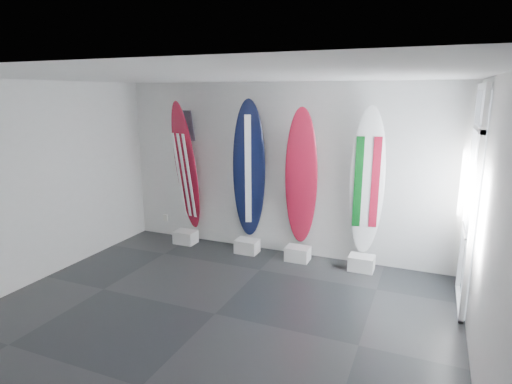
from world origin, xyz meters
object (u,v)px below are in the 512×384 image
at_px(surfboard_usa, 186,167).
at_px(surfboard_navy, 249,171).
at_px(surfboard_swiss, 301,178).
at_px(surfboard_italy, 367,183).

distance_m(surfboard_usa, surfboard_navy, 1.29).
height_order(surfboard_swiss, surfboard_italy, surfboard_italy).
xyz_separation_m(surfboard_navy, surfboard_swiss, (0.95, 0.00, -0.06)).
bearing_deg(surfboard_usa, surfboard_navy, 15.91).
height_order(surfboard_usa, surfboard_swiss, surfboard_usa).
bearing_deg(surfboard_navy, surfboard_usa, 158.18).
distance_m(surfboard_navy, surfboard_swiss, 0.95).
distance_m(surfboard_swiss, surfboard_italy, 1.08).
relative_size(surfboard_usa, surfboard_italy, 1.03).
height_order(surfboard_usa, surfboard_italy, surfboard_usa).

